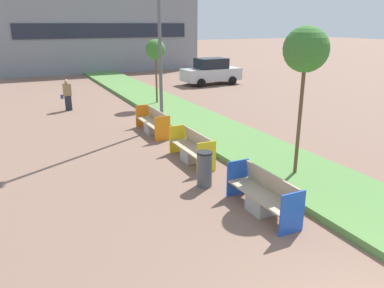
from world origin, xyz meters
name	(u,v)px	position (x,y,z in m)	size (l,w,h in m)	color
planter_grass_strip	(198,122)	(3.20, 12.00, 0.09)	(2.80, 120.00, 0.18)	#568442
building_backdrop	(99,34)	(4.00, 34.16, 3.28)	(17.60, 6.04, 6.57)	gray
bench_blue_frame	(263,197)	(0.94, 4.19, 0.37)	(0.65, 2.13, 0.94)	#9E9B96
bench_yellow_frame	(192,150)	(0.94, 7.96, 0.37)	(0.65, 2.11, 0.94)	#9E9B96
bench_orange_frame	(153,124)	(0.94, 11.56, 0.37)	(0.65, 2.32, 0.94)	#9E9B96
litter_bin	(205,169)	(0.39, 6.08, 0.49)	(0.42, 0.42, 0.98)	#4C4F51
street_lamp_post	(159,4)	(1.55, 12.15, 4.93)	(0.24, 0.44, 9.08)	#56595B
sapling_tree_near	(306,51)	(2.96, 5.43, 3.55)	(1.19, 1.19, 4.18)	brown
sapling_tree_far	(156,50)	(2.96, 16.44, 2.91)	(1.02, 1.02, 3.46)	brown
pedestrian_walking	(67,95)	(-1.49, 17.33, 0.79)	(0.53, 0.24, 1.57)	#232633
parked_car_distant	(211,72)	(9.11, 21.64, 0.91)	(4.22, 2.00, 1.86)	#B7BABF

